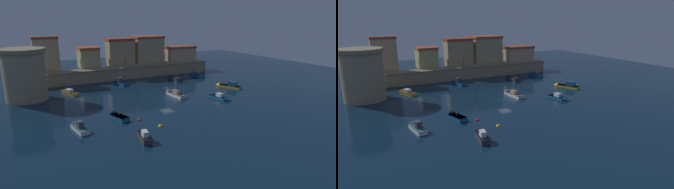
{
  "view_description": "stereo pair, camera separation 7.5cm",
  "coord_description": "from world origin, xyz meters",
  "views": [
    {
      "loc": [
        -28.29,
        -53.16,
        17.47
      ],
      "look_at": [
        0.0,
        -0.49,
        1.28
      ],
      "focal_mm": 31.24,
      "sensor_mm": 36.0,
      "label": 1
    },
    {
      "loc": [
        -28.23,
        -53.2,
        17.47
      ],
      "look_at": [
        0.0,
        -0.49,
        1.28
      ],
      "focal_mm": 31.24,
      "sensor_mm": 36.0,
      "label": 2
    }
  ],
  "objects": [
    {
      "name": "ground_plane",
      "position": [
        0.0,
        0.0,
        0.0
      ],
      "size": [
        139.93,
        139.93,
        0.0
      ],
      "primitive_type": "plane",
      "color": "#0C2338"
    },
    {
      "name": "quay_wall",
      "position": [
        0.0,
        25.27,
        1.69
      ],
      "size": [
        52.99,
        4.2,
        3.37
      ],
      "color": "#9E8966",
      "rests_on": "ground"
    },
    {
      "name": "old_town_backdrop",
      "position": [
        2.94,
        29.73,
        6.83
      ],
      "size": [
        49.16,
        6.15,
        9.19
      ],
      "color": "tan",
      "rests_on": "ground"
    },
    {
      "name": "fortress_tower",
      "position": [
        -26.32,
        14.0,
        5.54
      ],
      "size": [
        9.09,
        9.09,
        10.96
      ],
      "color": "#9E8966",
      "rests_on": "ground"
    },
    {
      "name": "quay_lamp_0",
      "position": [
        -12.36,
        25.27,
        5.42
      ],
      "size": [
        0.32,
        0.32,
        3.03
      ],
      "color": "black",
      "rests_on": "quay_wall"
    },
    {
      "name": "quay_lamp_1",
      "position": [
        0.04,
        25.27,
        5.42
      ],
      "size": [
        0.32,
        0.32,
        3.03
      ],
      "color": "black",
      "rests_on": "quay_wall"
    },
    {
      "name": "quay_lamp_2",
      "position": [
        12.75,
        25.27,
        5.47
      ],
      "size": [
        0.32,
        0.32,
        3.11
      ],
      "color": "black",
      "rests_on": "quay_wall"
    },
    {
      "name": "moored_boat_0",
      "position": [
        10.96,
        16.93,
        0.45
      ],
      "size": [
        2.47,
        5.74,
        1.73
      ],
      "rotation": [
        0.0,
        0.0,
        1.69
      ],
      "color": "#333338",
      "rests_on": "ground"
    },
    {
      "name": "moored_boat_1",
      "position": [
        18.66,
        2.74,
        0.5
      ],
      "size": [
        4.29,
        6.81,
        2.06
      ],
      "rotation": [
        0.0,
        0.0,
        2.02
      ],
      "color": "gold",
      "rests_on": "ground"
    },
    {
      "name": "moored_boat_2",
      "position": [
        2.99,
        2.38,
        0.45
      ],
      "size": [
        2.12,
        7.18,
        3.44
      ],
      "rotation": [
        0.0,
        0.0,
        1.65
      ],
      "color": "silver",
      "rests_on": "ground"
    },
    {
      "name": "moored_boat_3",
      "position": [
        19.44,
        18.48,
        0.38
      ],
      "size": [
        2.02,
        6.57,
        3.28
      ],
      "rotation": [
        0.0,
        0.0,
        1.55
      ],
      "color": "#195689",
      "rests_on": "ground"
    },
    {
      "name": "moored_boat_4",
      "position": [
        -4.24,
        18.55,
        0.55
      ],
      "size": [
        3.0,
        5.53,
        3.54
      ],
      "rotation": [
        0.0,
        0.0,
        1.86
      ],
      "color": "#195689",
      "rests_on": "ground"
    },
    {
      "name": "moored_boat_5",
      "position": [
        -17.94,
        14.81,
        0.42
      ],
      "size": [
        3.71,
        5.6,
        1.7
      ],
      "rotation": [
        0.0,
        0.0,
        2.02
      ],
      "color": "gold",
      "rests_on": "ground"
    },
    {
      "name": "moored_boat_6",
      "position": [
        -12.72,
        -16.52,
        0.52
      ],
      "size": [
        1.92,
        5.18,
        1.78
      ],
      "rotation": [
        0.0,
        0.0,
        1.43
      ],
      "color": "#333338",
      "rests_on": "ground"
    },
    {
      "name": "moored_boat_7",
      "position": [
        -13.32,
        -6.35,
        0.39
      ],
      "size": [
        2.86,
        4.94,
        2.49
      ],
      "rotation": [
        0.0,
        0.0,
        1.87
      ],
      "color": "#195689",
      "rests_on": "ground"
    },
    {
      "name": "moored_boat_8",
      "position": [
        -20.37,
        -8.26,
        0.45
      ],
      "size": [
        2.3,
        5.95,
        2.08
      ],
      "rotation": [
        0.0,
        0.0,
        1.72
      ],
      "color": "white",
      "rests_on": "ground"
    },
    {
      "name": "moored_boat_9",
      "position": [
        10.6,
        -5.32,
        0.35
      ],
      "size": [
        2.58,
        5.76,
        1.73
      ],
      "rotation": [
        0.0,
        0.0,
        -1.39
      ],
      "color": "#195689",
      "rests_on": "ground"
    },
    {
      "name": "mooring_buoy_0",
      "position": [
        -8.28,
        -13.29,
        0.0
      ],
      "size": [
        0.74,
        0.74,
        0.74
      ],
      "primitive_type": "sphere",
      "color": "yellow",
      "rests_on": "ground"
    },
    {
      "name": "mooring_buoy_1",
      "position": [
        -10.22,
        -9.0,
        0.0
      ],
      "size": [
        0.6,
        0.6,
        0.6
      ],
      "primitive_type": "sphere",
      "color": "red",
      "rests_on": "ground"
    }
  ]
}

